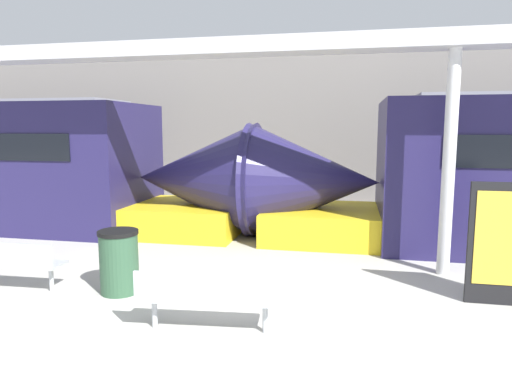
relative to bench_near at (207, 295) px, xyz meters
name	(u,v)px	position (x,y,z in m)	size (l,w,h in m)	color
ground_plane	(233,358)	(0.47, -0.56, -0.48)	(60.00, 60.00, 0.00)	#B2AFA8
station_wall	(313,129)	(0.47, 9.48, 2.02)	(56.00, 0.20, 5.00)	gray
bench_near	(207,295)	(0.00, 0.00, 0.00)	(1.79, 0.60, 0.79)	#ADB2B7
bench_far	(6,260)	(-3.51, 0.79, 0.00)	(1.76, 0.51, 0.79)	#ADB2B7
trash_bin	(119,261)	(-1.75, 1.06, 0.01)	(0.61, 0.61, 0.97)	#2D5138
poster_board	(508,244)	(3.88, 1.72, 0.41)	(1.07, 0.07, 1.76)	black
support_column_near	(449,165)	(3.29, 3.04, 1.42)	(0.21, 0.21, 3.80)	silver
canopy_beam	(456,39)	(3.29, 3.04, 3.46)	(28.00, 0.60, 0.28)	#B7B7BC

